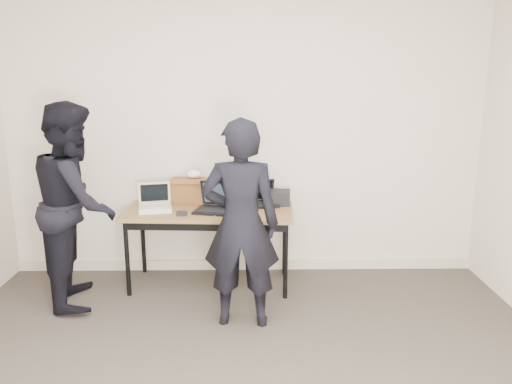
{
  "coord_description": "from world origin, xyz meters",
  "views": [
    {
      "loc": [
        0.04,
        -2.44,
        1.93
      ],
      "look_at": [
        0.1,
        1.6,
        0.95
      ],
      "focal_mm": 35.0,
      "sensor_mm": 36.0,
      "label": 1
    }
  ],
  "objects_px": {
    "laptop_right": "(260,199)",
    "person_typist": "(241,224)",
    "desk": "(209,216)",
    "laptop_center": "(215,204)",
    "person_observer": "(76,204)",
    "equipment_box": "(278,197)",
    "laptop_beige": "(155,205)",
    "leather_satchel": "(191,190)"
  },
  "relations": [
    {
      "from": "desk",
      "to": "person_typist",
      "type": "height_order",
      "value": "person_typist"
    },
    {
      "from": "leather_satchel",
      "to": "person_typist",
      "type": "bearing_deg",
      "value": -58.57
    },
    {
      "from": "laptop_right",
      "to": "person_observer",
      "type": "relative_size",
      "value": 0.21
    },
    {
      "from": "desk",
      "to": "laptop_right",
      "type": "relative_size",
      "value": 4.3
    },
    {
      "from": "leather_satchel",
      "to": "person_typist",
      "type": "height_order",
      "value": "person_typist"
    },
    {
      "from": "laptop_beige",
      "to": "leather_satchel",
      "type": "height_order",
      "value": "leather_satchel"
    },
    {
      "from": "desk",
      "to": "equipment_box",
      "type": "bearing_deg",
      "value": 20.09
    },
    {
      "from": "person_typist",
      "to": "laptop_center",
      "type": "bearing_deg",
      "value": -68.49
    },
    {
      "from": "laptop_right",
      "to": "person_typist",
      "type": "xyz_separation_m",
      "value": [
        -0.16,
        -0.9,
        0.04
      ]
    },
    {
      "from": "person_observer",
      "to": "leather_satchel",
      "type": "bearing_deg",
      "value": -75.12
    },
    {
      "from": "laptop_right",
      "to": "equipment_box",
      "type": "distance_m",
      "value": 0.17
    },
    {
      "from": "leather_satchel",
      "to": "equipment_box",
      "type": "height_order",
      "value": "leather_satchel"
    },
    {
      "from": "desk",
      "to": "laptop_right",
      "type": "xyz_separation_m",
      "value": [
        0.46,
        0.19,
        0.11
      ]
    },
    {
      "from": "laptop_center",
      "to": "person_observer",
      "type": "relative_size",
      "value": 0.23
    },
    {
      "from": "laptop_right",
      "to": "person_typist",
      "type": "relative_size",
      "value": 0.22
    },
    {
      "from": "leather_satchel",
      "to": "laptop_right",
      "type": "bearing_deg",
      "value": 0.72
    },
    {
      "from": "laptop_center",
      "to": "laptop_right",
      "type": "bearing_deg",
      "value": 40.89
    },
    {
      "from": "desk",
      "to": "equipment_box",
      "type": "distance_m",
      "value": 0.67
    },
    {
      "from": "laptop_right",
      "to": "leather_satchel",
      "type": "bearing_deg",
      "value": 165.53
    },
    {
      "from": "laptop_center",
      "to": "desk",
      "type": "bearing_deg",
      "value": -178.81
    },
    {
      "from": "laptop_center",
      "to": "person_observer",
      "type": "bearing_deg",
      "value": -153.59
    },
    {
      "from": "equipment_box",
      "to": "person_observer",
      "type": "relative_size",
      "value": 0.13
    },
    {
      "from": "equipment_box",
      "to": "person_typist",
      "type": "xyz_separation_m",
      "value": [
        -0.33,
        -0.9,
        0.02
      ]
    },
    {
      "from": "desk",
      "to": "person_typist",
      "type": "bearing_deg",
      "value": -64.06
    },
    {
      "from": "leather_satchel",
      "to": "person_typist",
      "type": "xyz_separation_m",
      "value": [
        0.48,
        -0.94,
        -0.04
      ]
    },
    {
      "from": "laptop_center",
      "to": "equipment_box",
      "type": "distance_m",
      "value": 0.61
    },
    {
      "from": "leather_satchel",
      "to": "equipment_box",
      "type": "xyz_separation_m",
      "value": [
        0.81,
        -0.04,
        -0.06
      ]
    },
    {
      "from": "equipment_box",
      "to": "person_typist",
      "type": "relative_size",
      "value": 0.14
    },
    {
      "from": "person_typist",
      "to": "equipment_box",
      "type": "bearing_deg",
      "value": -107.5
    },
    {
      "from": "desk",
      "to": "equipment_box",
      "type": "xyz_separation_m",
      "value": [
        0.63,
        0.19,
        0.12
      ]
    },
    {
      "from": "leather_satchel",
      "to": "person_observer",
      "type": "height_order",
      "value": "person_observer"
    },
    {
      "from": "desk",
      "to": "person_typist",
      "type": "distance_m",
      "value": 0.78
    },
    {
      "from": "laptop_beige",
      "to": "equipment_box",
      "type": "bearing_deg",
      "value": -2.91
    },
    {
      "from": "equipment_box",
      "to": "person_typist",
      "type": "bearing_deg",
      "value": -110.22
    },
    {
      "from": "laptop_right",
      "to": "leather_satchel",
      "type": "relative_size",
      "value": 0.96
    },
    {
      "from": "equipment_box",
      "to": "person_observer",
      "type": "xyz_separation_m",
      "value": [
        -1.72,
        -0.45,
        0.07
      ]
    },
    {
      "from": "person_observer",
      "to": "person_typist",
      "type": "bearing_deg",
      "value": -121.2
    },
    {
      "from": "leather_satchel",
      "to": "person_observer",
      "type": "bearing_deg",
      "value": -147.42
    },
    {
      "from": "laptop_center",
      "to": "person_typist",
      "type": "distance_m",
      "value": 0.74
    },
    {
      "from": "desk",
      "to": "equipment_box",
      "type": "relative_size",
      "value": 6.76
    },
    {
      "from": "laptop_beige",
      "to": "laptop_right",
      "type": "xyz_separation_m",
      "value": [
        0.95,
        0.16,
        0.0
      ]
    },
    {
      "from": "person_typist",
      "to": "laptop_beige",
      "type": "bearing_deg",
      "value": -40.48
    }
  ]
}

